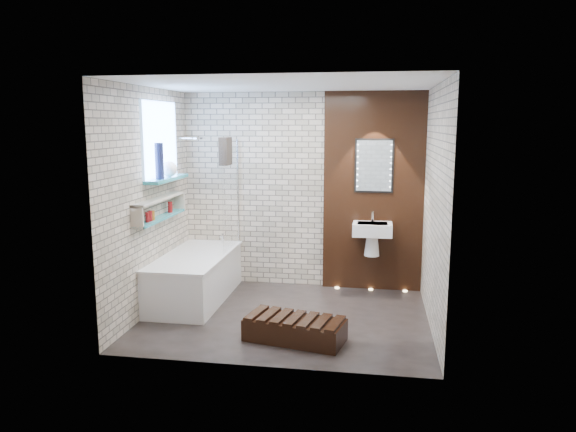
% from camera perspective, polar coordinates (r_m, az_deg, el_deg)
% --- Properties ---
extents(ground, '(3.20, 3.20, 0.00)m').
position_cam_1_polar(ground, '(6.31, -0.22, -10.58)').
color(ground, black).
rests_on(ground, ground).
extents(room_shell, '(3.24, 3.20, 2.60)m').
position_cam_1_polar(room_shell, '(5.99, -0.23, 1.18)').
color(room_shell, gray).
rests_on(room_shell, ground).
extents(walnut_panel, '(1.30, 0.06, 2.60)m').
position_cam_1_polar(walnut_panel, '(7.17, 8.97, 2.47)').
color(walnut_panel, black).
rests_on(walnut_panel, ground).
extents(clerestory_window, '(0.18, 1.00, 0.94)m').
position_cam_1_polar(clerestory_window, '(6.70, -13.19, 7.00)').
color(clerestory_window, '#7FADE0').
rests_on(clerestory_window, room_shell).
extents(display_niche, '(0.14, 1.30, 0.26)m').
position_cam_1_polar(display_niche, '(6.57, -13.30, 0.79)').
color(display_niche, teal).
rests_on(display_niche, room_shell).
extents(bathtub, '(0.79, 1.74, 0.70)m').
position_cam_1_polar(bathtub, '(6.93, -9.71, -6.33)').
color(bathtub, white).
rests_on(bathtub, ground).
extents(bath_screen, '(0.01, 0.78, 1.40)m').
position_cam_1_polar(bath_screen, '(7.04, -6.05, 2.24)').
color(bath_screen, white).
rests_on(bath_screen, bathtub).
extents(towel, '(0.10, 0.26, 0.34)m').
position_cam_1_polar(towel, '(6.78, -6.60, 6.79)').
color(towel, black).
rests_on(towel, bath_screen).
extents(shower_head, '(0.18, 0.18, 0.02)m').
position_cam_1_polar(shower_head, '(7.16, -9.38, 8.07)').
color(shower_head, silver).
rests_on(shower_head, room_shell).
extents(washbasin, '(0.50, 0.36, 0.58)m').
position_cam_1_polar(washbasin, '(7.06, 8.85, -1.85)').
color(washbasin, white).
rests_on(washbasin, walnut_panel).
extents(led_mirror, '(0.50, 0.02, 0.70)m').
position_cam_1_polar(led_mirror, '(7.09, 9.05, 5.24)').
color(led_mirror, black).
rests_on(led_mirror, walnut_panel).
extents(walnut_step, '(1.07, 0.65, 0.22)m').
position_cam_1_polar(walnut_step, '(5.64, 0.72, -11.90)').
color(walnut_step, black).
rests_on(walnut_step, ground).
extents(niche_bottles, '(0.06, 0.73, 0.14)m').
position_cam_1_polar(niche_bottles, '(6.48, -13.61, 0.32)').
color(niche_bottles, maroon).
rests_on(niche_bottles, display_niche).
extents(sill_vases, '(0.19, 0.44, 0.42)m').
position_cam_1_polar(sill_vases, '(6.63, -12.76, 5.15)').
color(sill_vases, '#151B3B').
rests_on(sill_vases, clerestory_window).
extents(floor_uplights, '(0.96, 0.06, 0.01)m').
position_cam_1_polar(floor_uplights, '(7.37, 8.70, -7.64)').
color(floor_uplights, '#FFD899').
rests_on(floor_uplights, ground).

